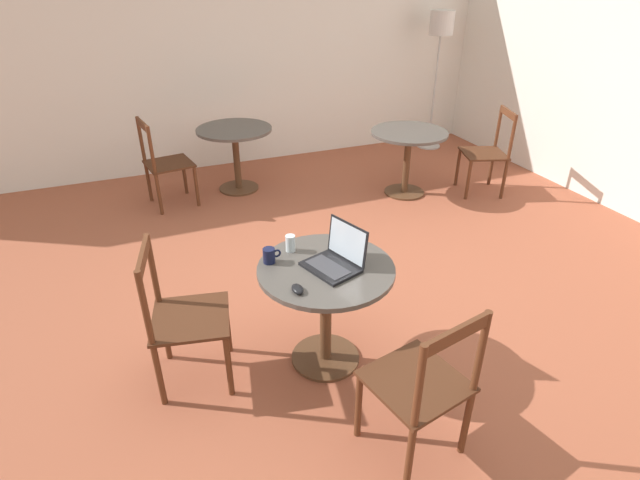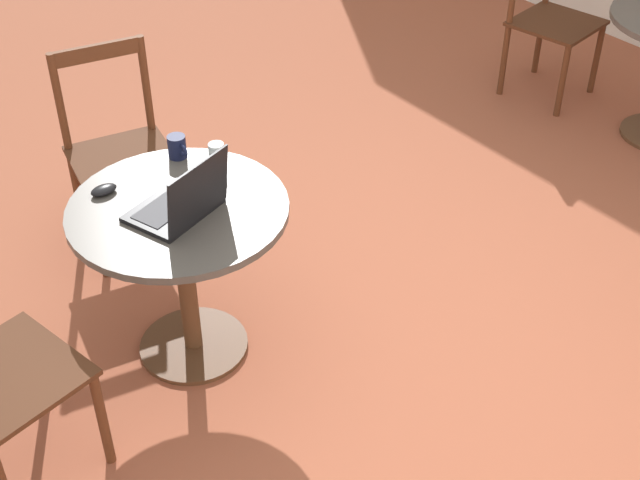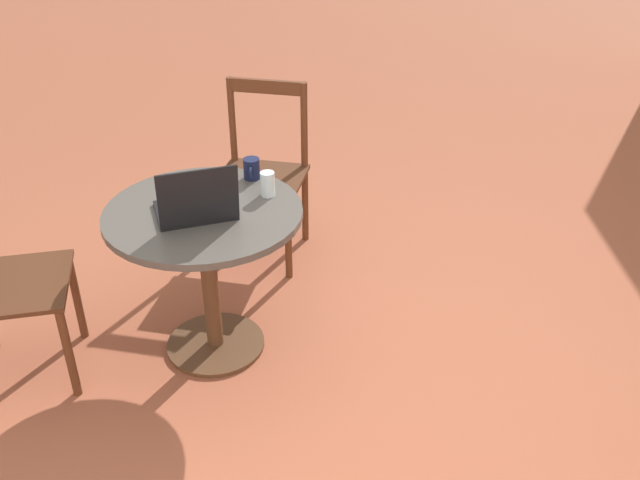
{
  "view_description": "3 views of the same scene",
  "coord_description": "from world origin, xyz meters",
  "px_view_note": "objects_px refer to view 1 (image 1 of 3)",
  "views": [
    {
      "loc": [
        -1.37,
        -2.84,
        2.25
      ],
      "look_at": [
        -0.27,
        -0.12,
        0.62
      ],
      "focal_mm": 28.0,
      "sensor_mm": 36.0,
      "label": 1
    },
    {
      "loc": [
        1.96,
        -1.77,
        2.56
      ],
      "look_at": [
        -0.12,
        -0.16,
        0.53
      ],
      "focal_mm": 50.0,
      "sensor_mm": 36.0,
      "label": 2
    },
    {
      "loc": [
        2.09,
        -0.1,
        2.09
      ],
      "look_at": [
        -0.39,
        -0.11,
        0.58
      ],
      "focal_mm": 40.0,
      "sensor_mm": 36.0,
      "label": 3
    }
  ],
  "objects_px": {
    "cafe_table_mid": "(408,146)",
    "laptop": "(336,259)",
    "drinking_glass": "(290,243)",
    "mouse": "(297,289)",
    "cafe_table_far": "(235,142)",
    "chair_near_left": "(182,318)",
    "cafe_table_near": "(326,289)",
    "floor_lamp": "(441,34)",
    "chair_near_front": "(422,386)",
    "chair_far_left": "(164,164)",
    "chair_mid_right": "(488,153)",
    "mug": "(270,255)"
  },
  "relations": [
    {
      "from": "cafe_table_near",
      "to": "chair_mid_right",
      "type": "relative_size",
      "value": 0.88
    },
    {
      "from": "drinking_glass",
      "to": "cafe_table_far",
      "type": "bearing_deg",
      "value": 83.91
    },
    {
      "from": "cafe_table_mid",
      "to": "laptop",
      "type": "relative_size",
      "value": 2.15
    },
    {
      "from": "cafe_table_far",
      "to": "drinking_glass",
      "type": "relative_size",
      "value": 7.69
    },
    {
      "from": "cafe_table_near",
      "to": "floor_lamp",
      "type": "height_order",
      "value": "floor_lamp"
    },
    {
      "from": "cafe_table_near",
      "to": "floor_lamp",
      "type": "bearing_deg",
      "value": 48.84
    },
    {
      "from": "cafe_table_mid",
      "to": "drinking_glass",
      "type": "distance_m",
      "value": 2.72
    },
    {
      "from": "laptop",
      "to": "cafe_table_mid",
      "type": "bearing_deg",
      "value": 50.26
    },
    {
      "from": "cafe_table_mid",
      "to": "cafe_table_far",
      "type": "xyz_separation_m",
      "value": [
        -1.68,
        0.8,
        0.0
      ]
    },
    {
      "from": "mug",
      "to": "chair_far_left",
      "type": "bearing_deg",
      "value": 97.17
    },
    {
      "from": "cafe_table_far",
      "to": "floor_lamp",
      "type": "bearing_deg",
      "value": 9.47
    },
    {
      "from": "cafe_table_mid",
      "to": "laptop",
      "type": "bearing_deg",
      "value": -129.74
    },
    {
      "from": "chair_mid_right",
      "to": "cafe_table_near",
      "type": "bearing_deg",
      "value": -145.39
    },
    {
      "from": "cafe_table_mid",
      "to": "cafe_table_near",
      "type": "bearing_deg",
      "value": -130.81
    },
    {
      "from": "chair_near_front",
      "to": "laptop",
      "type": "distance_m",
      "value": 0.86
    },
    {
      "from": "chair_near_left",
      "to": "chair_mid_right",
      "type": "relative_size",
      "value": 1.0
    },
    {
      "from": "chair_near_front",
      "to": "chair_mid_right",
      "type": "relative_size",
      "value": 1.0
    },
    {
      "from": "cafe_table_mid",
      "to": "chair_near_front",
      "type": "height_order",
      "value": "chair_near_front"
    },
    {
      "from": "mug",
      "to": "drinking_glass",
      "type": "height_order",
      "value": "drinking_glass"
    },
    {
      "from": "chair_far_left",
      "to": "drinking_glass",
      "type": "relative_size",
      "value": 8.7
    },
    {
      "from": "chair_near_left",
      "to": "mouse",
      "type": "bearing_deg",
      "value": -29.69
    },
    {
      "from": "chair_far_left",
      "to": "mouse",
      "type": "bearing_deg",
      "value": -82.71
    },
    {
      "from": "cafe_table_far",
      "to": "chair_near_front",
      "type": "bearing_deg",
      "value": -89.77
    },
    {
      "from": "cafe_table_mid",
      "to": "mouse",
      "type": "distance_m",
      "value": 3.1
    },
    {
      "from": "cafe_table_near",
      "to": "mouse",
      "type": "bearing_deg",
      "value": -144.38
    },
    {
      "from": "cafe_table_far",
      "to": "chair_near_front",
      "type": "height_order",
      "value": "chair_near_front"
    },
    {
      "from": "laptop",
      "to": "drinking_glass",
      "type": "bearing_deg",
      "value": 124.88
    },
    {
      "from": "cafe_table_far",
      "to": "laptop",
      "type": "xyz_separation_m",
      "value": [
        -0.1,
        -2.94,
        0.21
      ]
    },
    {
      "from": "chair_near_left",
      "to": "drinking_glass",
      "type": "xyz_separation_m",
      "value": [
        0.7,
        0.09,
        0.3
      ]
    },
    {
      "from": "cafe_table_far",
      "to": "chair_near_left",
      "type": "distance_m",
      "value": 2.93
    },
    {
      "from": "laptop",
      "to": "chair_near_left",
      "type": "bearing_deg",
      "value": 168.46
    },
    {
      "from": "cafe_table_near",
      "to": "cafe_table_mid",
      "type": "distance_m",
      "value": 2.81
    },
    {
      "from": "chair_near_left",
      "to": "chair_mid_right",
      "type": "height_order",
      "value": "same"
    },
    {
      "from": "cafe_table_mid",
      "to": "cafe_table_far",
      "type": "bearing_deg",
      "value": 154.44
    },
    {
      "from": "cafe_table_near",
      "to": "chair_near_front",
      "type": "bearing_deg",
      "value": -78.1
    },
    {
      "from": "mug",
      "to": "drinking_glass",
      "type": "xyz_separation_m",
      "value": [
        0.16,
        0.08,
        0.01
      ]
    },
    {
      "from": "cafe_table_near",
      "to": "laptop",
      "type": "relative_size",
      "value": 2.15
    },
    {
      "from": "chair_near_left",
      "to": "floor_lamp",
      "type": "relative_size",
      "value": 0.53
    },
    {
      "from": "cafe_table_near",
      "to": "drinking_glass",
      "type": "xyz_separation_m",
      "value": [
        -0.13,
        0.25,
        0.21
      ]
    },
    {
      "from": "cafe_table_near",
      "to": "chair_near_left",
      "type": "height_order",
      "value": "chair_near_left"
    },
    {
      "from": "cafe_table_near",
      "to": "chair_far_left",
      "type": "distance_m",
      "value": 2.87
    },
    {
      "from": "chair_near_left",
      "to": "chair_far_left",
      "type": "height_order",
      "value": "same"
    },
    {
      "from": "cafe_table_far",
      "to": "drinking_glass",
      "type": "distance_m",
      "value": 2.7
    },
    {
      "from": "drinking_glass",
      "to": "floor_lamp",
      "type": "bearing_deg",
      "value": 45.4
    },
    {
      "from": "drinking_glass",
      "to": "mouse",
      "type": "bearing_deg",
      "value": -104.2
    },
    {
      "from": "floor_lamp",
      "to": "chair_near_front",
      "type": "bearing_deg",
      "value": -123.64
    },
    {
      "from": "chair_near_left",
      "to": "chair_mid_right",
      "type": "bearing_deg",
      "value": 25.54
    },
    {
      "from": "floor_lamp",
      "to": "drinking_glass",
      "type": "height_order",
      "value": "floor_lamp"
    },
    {
      "from": "chair_near_left",
      "to": "mug",
      "type": "height_order",
      "value": "chair_near_left"
    },
    {
      "from": "cafe_table_mid",
      "to": "chair_near_front",
      "type": "bearing_deg",
      "value": -119.56
    }
  ]
}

